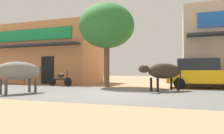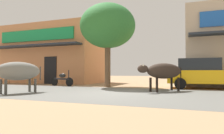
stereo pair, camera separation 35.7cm
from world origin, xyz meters
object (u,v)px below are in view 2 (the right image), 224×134
Objects in this scene: cow_far_dark at (163,71)px; cow_near_brown at (17,71)px; roadside_tree at (108,26)px; parked_motorcycle at (62,79)px; parked_hatchback_car at (202,73)px; cafe_chair_near_tree at (6,77)px; cafe_chair_by_doorway at (30,78)px.

cow_near_brown is at bearing -152.64° from cow_far_dark.
parked_motorcycle is (-3.06, -0.32, -3.27)m from roadside_tree.
cow_near_brown reaches higher than parked_motorcycle.
parked_motorcycle is at bearing -174.12° from roadside_tree.
cow_near_brown is (-7.61, -5.44, 0.10)m from parked_hatchback_car.
parked_hatchback_car is 2.04× the size of parked_motorcycle.
cow_near_brown is 6.52m from cow_far_dark.
roadside_tree is 5.56× the size of cafe_chair_near_tree.
cow_far_dark is at bearing 27.36° from cow_near_brown.
cow_far_dark is at bearing -9.49° from cafe_chair_near_tree.
roadside_tree is 6.86m from cafe_chair_by_doorway.
parked_motorcycle is 0.85× the size of cow_far_dark.
parked_motorcycle is 0.76× the size of cow_near_brown.
parked_hatchback_car is at bearing 2.74° from cafe_chair_by_doorway.
cafe_chair_near_tree is (-11.94, 1.99, -0.43)m from cow_far_dark.
roadside_tree reaches higher than cafe_chair_near_tree.
cafe_chair_near_tree is at bearing -178.12° from parked_hatchback_car.
cow_near_brown is at bearing -52.20° from cafe_chair_by_doorway.
roadside_tree is at bearing -1.20° from cafe_chair_near_tree.
cow_far_dark is (-1.82, -2.45, 0.10)m from parked_hatchback_car.
cafe_chair_near_tree is at bearing 178.80° from roadside_tree.
cafe_chair_by_doorway is (-3.00, 0.40, 0.05)m from parked_motorcycle.
parked_hatchback_car is 4.19× the size of cafe_chair_by_doorway.
parked_hatchback_car is 13.77m from cafe_chair_near_tree.
cow_near_brown is 2.68× the size of cafe_chair_by_doorway.
cow_far_dark is at bearing -126.66° from parked_hatchback_car.
cow_far_dark is 9.78m from cafe_chair_by_doorway.
cafe_chair_near_tree is at bearing 170.51° from cow_far_dark.
parked_hatchback_car reaches higher than cow_far_dark.
cafe_chair_by_doorway is (-3.80, 4.90, -0.43)m from cow_near_brown.
parked_motorcycle is 2.05× the size of cafe_chair_near_tree.
cow_near_brown is (0.80, -4.50, 0.48)m from parked_motorcycle.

